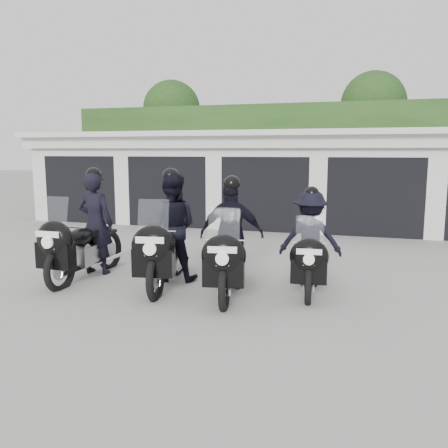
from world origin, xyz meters
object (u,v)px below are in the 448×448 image
(police_bike_a, at_px, (86,233))
(police_bike_b, at_px, (169,234))
(police_bike_c, at_px, (231,242))
(police_bike_d, at_px, (310,244))

(police_bike_a, bearing_deg, police_bike_b, 4.66)
(police_bike_a, distance_m, police_bike_c, 2.84)
(police_bike_a, relative_size, police_bike_b, 1.00)
(police_bike_a, distance_m, police_bike_d, 4.14)
(police_bike_c, height_order, police_bike_d, police_bike_c)
(police_bike_b, height_order, police_bike_d, police_bike_b)
(police_bike_d, bearing_deg, police_bike_b, -176.25)
(police_bike_a, xyz_separation_m, police_bike_b, (1.64, 0.11, 0.06))
(police_bike_b, distance_m, police_bike_d, 2.51)
(police_bike_c, bearing_deg, police_bike_a, 168.41)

